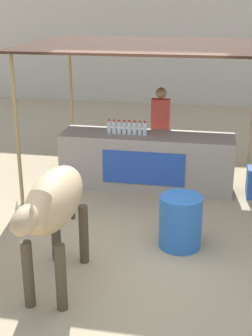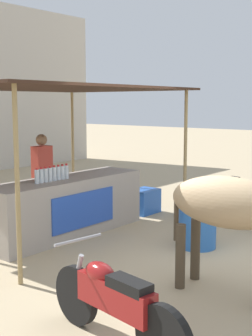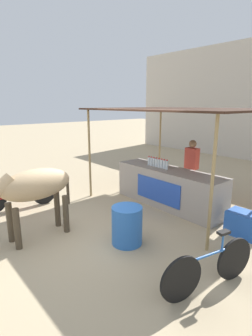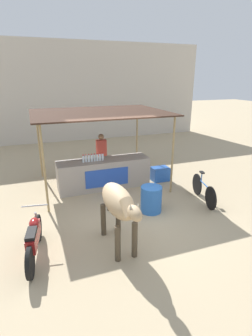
% 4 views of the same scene
% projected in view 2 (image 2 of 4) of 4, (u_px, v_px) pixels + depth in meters
% --- Properties ---
extents(ground_plane, '(60.00, 60.00, 0.00)m').
position_uv_depth(ground_plane, '(177.00, 262.00, 6.52)').
color(ground_plane, tan).
extents(stall_counter, '(3.00, 0.82, 0.96)m').
position_uv_depth(stall_counter, '(67.00, 206.00, 7.82)').
color(stall_counter, '#9E9389').
rests_on(stall_counter, ground).
extents(stall_awning, '(4.20, 3.20, 2.46)m').
position_uv_depth(stall_awning, '(52.00, 93.00, 7.74)').
color(stall_awning, '#382319').
rests_on(stall_awning, ground).
extents(water_bottle_row, '(0.70, 0.07, 0.25)m').
position_uv_depth(water_bottle_row, '(52.00, 174.00, 7.44)').
color(water_bottle_row, silver).
rests_on(water_bottle_row, stall_counter).
extents(vendor_behind_counter, '(0.34, 0.22, 1.65)m').
position_uv_depth(vendor_behind_counter, '(42.00, 179.00, 8.34)').
color(vendor_behind_counter, '#383842').
rests_on(vendor_behind_counter, ground).
extents(cooler_box, '(0.60, 0.44, 0.48)m').
position_uv_depth(cooler_box, '(144.00, 201.00, 9.36)').
color(cooler_box, blue).
rests_on(cooler_box, ground).
extents(water_barrel, '(0.57, 0.57, 0.73)m').
position_uv_depth(water_barrel, '(197.00, 224.00, 7.14)').
color(water_barrel, blue).
rests_on(water_barrel, ground).
extents(cow, '(0.55, 1.82, 1.44)m').
position_uv_depth(cow, '(232.00, 207.00, 5.28)').
color(cow, tan).
rests_on(cow, ground).
extents(motorcycle_parked, '(0.55, 1.79, 0.90)m').
position_uv_depth(motorcycle_parked, '(114.00, 301.00, 4.22)').
color(motorcycle_parked, black).
rests_on(motorcycle_parked, ground).
extents(bicycle_leaning, '(0.41, 1.63, 0.85)m').
position_uv_depth(bicycle_leaning, '(243.00, 205.00, 8.49)').
color(bicycle_leaning, black).
rests_on(bicycle_leaning, ground).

